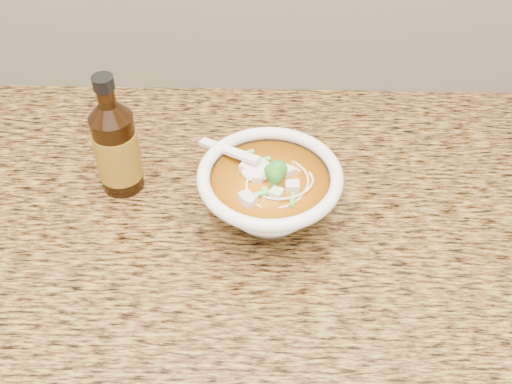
{
  "coord_description": "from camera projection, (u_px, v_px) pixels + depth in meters",
  "views": [
    {
      "loc": [
        0.08,
        0.99,
        1.62
      ],
      "look_at": [
        0.06,
        1.65,
        0.95
      ],
      "focal_mm": 45.0,
      "sensor_mm": 36.0,
      "label": 1
    }
  ],
  "objects": [
    {
      "name": "soup_bowl",
      "position": [
        270.0,
        195.0,
        0.94
      ],
      "size": [
        0.21,
        0.21,
        0.12
      ],
      "rotation": [
        0.0,
        0.0,
        -0.16
      ],
      "color": "white",
      "rests_on": "counter_slab"
    },
    {
      "name": "counter_slab",
      "position": [
        216.0,
        215.0,
        1.0
      ],
      "size": [
        4.0,
        0.68,
        0.04
      ],
      "primitive_type": "cube",
      "color": "olive",
      "rests_on": "cabinet"
    },
    {
      "name": "hot_sauce_bottle",
      "position": [
        116.0,
        148.0,
        0.97
      ],
      "size": [
        0.07,
        0.07,
        0.21
      ],
      "rotation": [
        0.0,
        0.0,
        0.0
      ],
      "color": "#311806",
      "rests_on": "counter_slab"
    },
    {
      "name": "cabinet",
      "position": [
        226.0,
        363.0,
        1.32
      ],
      "size": [
        4.0,
        0.65,
        0.86
      ],
      "primitive_type": "cube",
      "color": "black",
      "rests_on": "ground"
    }
  ]
}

